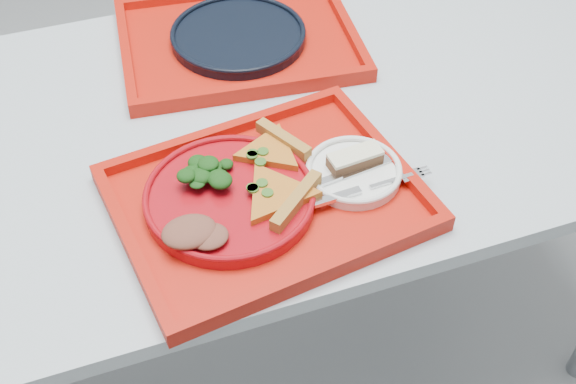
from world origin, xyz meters
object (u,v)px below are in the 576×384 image
(dinner_plate, at_px, (230,199))
(dessert_bar, at_px, (355,159))
(tray_far, at_px, (239,43))
(navy_plate, at_px, (238,37))
(tray_main, at_px, (266,201))

(dinner_plate, height_order, dessert_bar, dessert_bar)
(tray_far, relative_size, dessert_bar, 5.09)
(navy_plate, height_order, dessert_bar, dessert_bar)
(dinner_plate, bearing_deg, dessert_bar, 0.64)
(tray_far, bearing_deg, dessert_bar, -74.24)
(tray_main, xyz_separation_m, dessert_bar, (0.15, 0.01, 0.03))
(dinner_plate, bearing_deg, tray_main, -10.30)
(tray_main, distance_m, tray_far, 0.43)
(tray_main, height_order, tray_far, same)
(tray_far, bearing_deg, tray_main, -94.94)
(tray_far, distance_m, navy_plate, 0.01)
(tray_main, distance_m, dinner_plate, 0.06)
(tray_far, relative_size, dinner_plate, 1.73)
(dinner_plate, bearing_deg, navy_plate, 71.53)
(tray_main, relative_size, navy_plate, 1.73)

